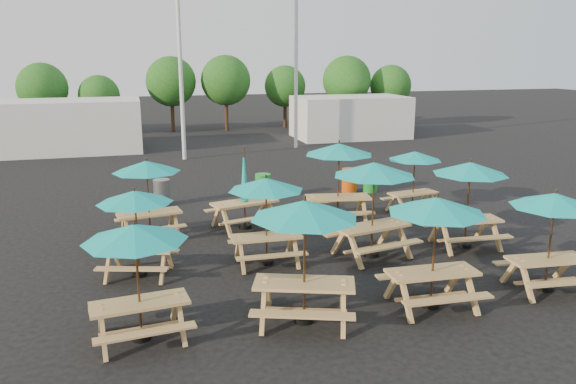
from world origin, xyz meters
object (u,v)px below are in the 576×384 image
object	(u,v)px
picnic_unit_4	(266,190)
waste_bin_3	(370,180)
picnic_unit_0	(135,240)
picnic_unit_2	(147,172)
picnic_unit_8	(339,154)
picnic_unit_10	(470,174)
waste_bin_1	(263,186)
picnic_unit_7	(374,175)
picnic_unit_11	(415,160)
picnic_unit_1	(135,203)
picnic_unit_5	(245,195)
picnic_unit_3	(305,217)
waste_bin_0	(162,192)
waste_bin_2	(349,181)
picnic_unit_6	(436,213)
picnic_unit_9	(554,207)

from	to	relation	value
picnic_unit_4	waste_bin_3	xyz separation A→B (m)	(5.66, 6.45, -1.48)
picnic_unit_0	picnic_unit_2	world-z (taller)	picnic_unit_2
picnic_unit_0	picnic_unit_8	xyz separation A→B (m)	(6.18, 6.10, 0.24)
picnic_unit_2	picnic_unit_8	bearing A→B (deg)	-9.24
picnic_unit_10	waste_bin_1	bearing A→B (deg)	125.34
picnic_unit_4	picnic_unit_7	distance (m)	2.81
picnic_unit_0	picnic_unit_8	bearing A→B (deg)	38.36
picnic_unit_8	picnic_unit_11	bearing A→B (deg)	17.57
waste_bin_1	picnic_unit_1	bearing A→B (deg)	-125.21
picnic_unit_2	picnic_unit_5	xyz separation A→B (m)	(2.84, 0.17, -0.92)
picnic_unit_4	waste_bin_1	world-z (taller)	picnic_unit_4
picnic_unit_3	picnic_unit_4	xyz separation A→B (m)	(0.02, 3.29, -0.23)
picnic_unit_1	waste_bin_3	size ratio (longest dim) A/B	2.40
picnic_unit_7	waste_bin_3	size ratio (longest dim) A/B	2.75
picnic_unit_1	waste_bin_0	size ratio (longest dim) A/B	2.40
waste_bin_1	waste_bin_2	bearing A→B (deg)	1.23
picnic_unit_2	picnic_unit_6	distance (m)	8.40
waste_bin_0	picnic_unit_2	bearing A→B (deg)	-98.57
picnic_unit_4	picnic_unit_9	world-z (taller)	picnic_unit_9
picnic_unit_9	waste_bin_1	xyz separation A→B (m)	(-4.28, 9.78, -1.49)
picnic_unit_10	picnic_unit_6	bearing A→B (deg)	-128.43
picnic_unit_9	picnic_unit_6	bearing A→B (deg)	-173.49
picnic_unit_9	picnic_unit_5	bearing A→B (deg)	136.26
picnic_unit_5	waste_bin_1	world-z (taller)	picnic_unit_5
waste_bin_0	waste_bin_2	size ratio (longest dim) A/B	1.00
picnic_unit_3	picnic_unit_5	bearing A→B (deg)	109.25
picnic_unit_6	picnic_unit_10	world-z (taller)	picnic_unit_6
picnic_unit_1	picnic_unit_3	xyz separation A→B (m)	(3.12, -3.34, 0.34)
picnic_unit_0	waste_bin_1	xyz separation A→B (m)	(4.58, 9.67, -1.49)
picnic_unit_3	waste_bin_1	distance (m)	10.05
picnic_unit_4	waste_bin_1	distance (m)	6.82
picnic_unit_7	picnic_unit_11	distance (m)	4.67
picnic_unit_1	picnic_unit_6	world-z (taller)	picnic_unit_6
picnic_unit_7	picnic_unit_10	distance (m)	2.80
picnic_unit_8	picnic_unit_9	xyz separation A→B (m)	(2.69, -6.22, -0.24)
picnic_unit_7	waste_bin_2	xyz separation A→B (m)	(2.05, 6.78, -1.72)
picnic_unit_6	picnic_unit_8	bearing A→B (deg)	89.81
picnic_unit_1	picnic_unit_7	bearing A→B (deg)	14.54
picnic_unit_10	waste_bin_1	world-z (taller)	picnic_unit_10
picnic_unit_3	picnic_unit_11	bearing A→B (deg)	68.46
picnic_unit_2	picnic_unit_7	world-z (taller)	picnic_unit_7
picnic_unit_2	waste_bin_0	xyz separation A→B (m)	(0.54, 3.61, -1.50)
picnic_unit_6	picnic_unit_11	distance (m)	7.37
picnic_unit_3	waste_bin_0	distance (m)	10.24
picnic_unit_6	picnic_unit_11	bearing A→B (deg)	67.41
picnic_unit_11	picnic_unit_3	bearing A→B (deg)	-140.45
picnic_unit_3	waste_bin_0	xyz separation A→B (m)	(-2.21, 9.85, -1.70)
picnic_unit_2	picnic_unit_8	world-z (taller)	picnic_unit_8
picnic_unit_9	picnic_unit_3	bearing A→B (deg)	-175.00
picnic_unit_9	picnic_unit_11	world-z (taller)	picnic_unit_9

